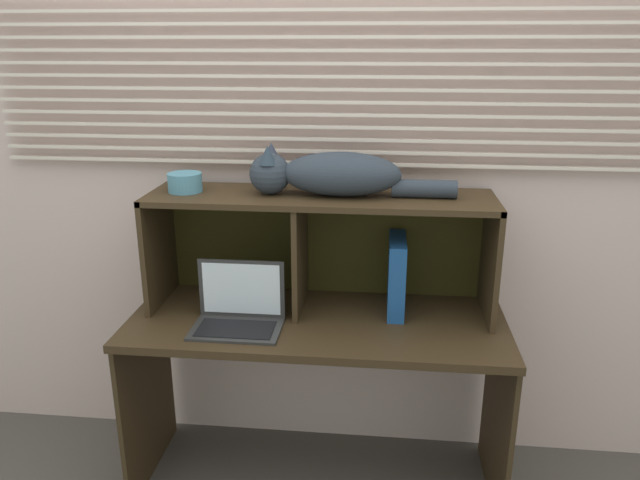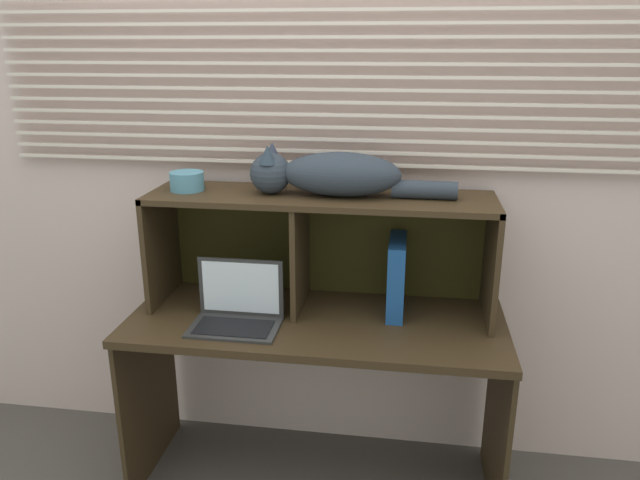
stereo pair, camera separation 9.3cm
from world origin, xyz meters
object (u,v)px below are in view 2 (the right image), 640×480
at_px(cat, 330,174).
at_px(binder_upright, 396,276).
at_px(laptop, 237,311).
at_px(book_stack, 247,296).
at_px(small_basket, 187,181).

xyz_separation_m(cat, binder_upright, (0.25, 0.00, -0.38)).
bearing_deg(cat, binder_upright, 0.00).
bearing_deg(laptop, binder_upright, 19.01).
bearing_deg(book_stack, laptop, -85.35).
xyz_separation_m(cat, laptop, (-0.31, -0.19, -0.47)).
height_order(laptop, small_basket, small_basket).
xyz_separation_m(binder_upright, small_basket, (-0.80, 0.00, 0.34)).
xyz_separation_m(laptop, book_stack, (-0.02, 0.19, -0.03)).
height_order(binder_upright, small_basket, small_basket).
xyz_separation_m(book_stack, small_basket, (-0.22, 0.00, 0.46)).
height_order(laptop, book_stack, laptop).
relative_size(laptop, small_basket, 2.51).
distance_m(cat, book_stack, 0.60).
bearing_deg(laptop, book_stack, 94.65).
distance_m(cat, small_basket, 0.54).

